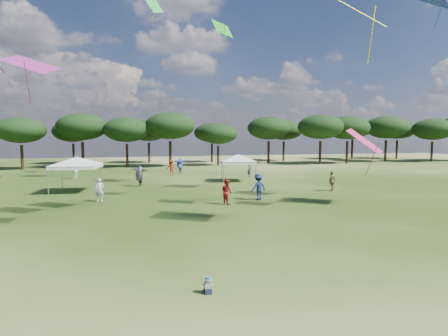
{
  "coord_description": "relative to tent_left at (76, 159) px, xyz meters",
  "views": [
    {
      "loc": [
        -2.69,
        -8.06,
        4.35
      ],
      "look_at": [
        0.99,
        6.0,
        3.08
      ],
      "focal_mm": 30.0,
      "sensor_mm": 36.0,
      "label": 1
    }
  ],
  "objects": [
    {
      "name": "tent_right",
      "position": [
        13.95,
        3.42,
        -0.16
      ],
      "size": [
        6.22,
        6.22,
        2.86
      ],
      "rotation": [
        0.0,
        0.0,
        -0.19
      ],
      "color": "gray",
      "rests_on": "ground"
    },
    {
      "name": "tent_left",
      "position": [
        0.0,
        0.0,
        0.0
      ],
      "size": [
        6.71,
        6.71,
        3.02
      ],
      "rotation": [
        0.0,
        0.0,
        -0.14
      ],
      "color": "gray",
      "rests_on": "ground"
    },
    {
      "name": "festival_crowd",
      "position": [
        4.58,
        3.23,
        -1.72
      ],
      "size": [
        27.87,
        22.2,
        1.85
      ],
      "color": "#A18F57",
      "rests_on": "ground"
    },
    {
      "name": "tree_line",
      "position": [
        8.79,
        25.06,
        2.83
      ],
      "size": [
        108.78,
        17.63,
        7.77
      ],
      "color": "black",
      "rests_on": "ground"
    },
    {
      "name": "ground",
      "position": [
        6.4,
        -22.35,
        -2.59
      ],
      "size": [
        140.0,
        140.0,
        0.0
      ],
      "primitive_type": "plane",
      "color": "#2C4514",
      "rests_on": "ground"
    },
    {
      "name": "toddler",
      "position": [
        5.82,
        -20.62,
        -2.38
      ],
      "size": [
        0.32,
        0.36,
        0.47
      ],
      "rotation": [
        0.0,
        0.0,
        -0.07
      ],
      "color": "black",
      "rests_on": "ground"
    }
  ]
}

